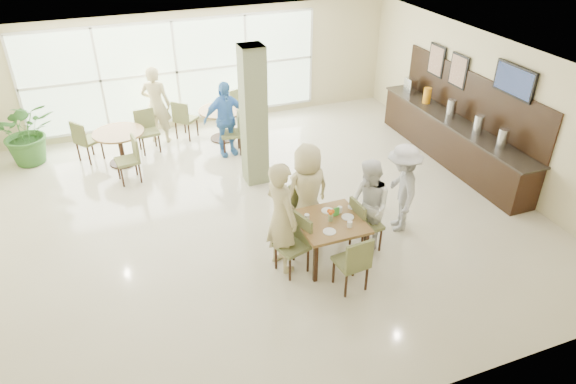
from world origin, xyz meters
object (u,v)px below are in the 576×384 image
object	(u,v)px
round_table_left	(119,139)
round_table_right	(222,117)
adult_b	(257,99)
adult_a	(225,119)
potted_plant	(27,132)
teen_left	(281,217)
teen_far	(307,192)
teen_right	(368,206)
main_table	(330,225)
adult_standing	(156,105)
teen_standing	(402,188)
buffet_counter	(453,137)

from	to	relation	value
round_table_left	round_table_right	distance (m)	2.40
round_table_left	adult_b	bearing A→B (deg)	8.99
round_table_left	adult_a	world-z (taller)	adult_a
potted_plant	adult_a	size ratio (longest dim) A/B	0.85
teen_left	teen_far	size ratio (longest dim) A/B	1.08
teen_right	adult_a	world-z (taller)	adult_a
main_table	adult_standing	bearing A→B (deg)	108.78
teen_standing	adult_b	world-z (taller)	adult_b
adult_b	adult_a	bearing A→B (deg)	-40.76
round_table_left	adult_standing	size ratio (longest dim) A/B	0.59
round_table_right	adult_b	world-z (taller)	adult_b
round_table_right	adult_standing	world-z (taller)	adult_standing
potted_plant	teen_left	xyz separation A→B (m)	(3.88, -5.31, 0.21)
main_table	potted_plant	world-z (taller)	potted_plant
round_table_left	round_table_right	size ratio (longest dim) A/B	1.02
teen_far	adult_standing	distance (m)	5.05
round_table_right	buffet_counter	distance (m)	5.28
round_table_right	adult_a	world-z (taller)	adult_a
teen_standing	adult_standing	xyz separation A→B (m)	(-3.39, 5.12, 0.10)
main_table	adult_a	distance (m)	4.31
main_table	adult_b	bearing A→B (deg)	84.77
round_table_left	teen_right	distance (m)	5.79
round_table_right	buffet_counter	xyz separation A→B (m)	(4.44, -2.86, -0.01)
round_table_left	adult_a	size ratio (longest dim) A/B	0.64
teen_right	adult_b	bearing A→B (deg)	-173.34
round_table_left	adult_standing	distance (m)	1.31
teen_far	buffet_counter	bearing A→B (deg)	-170.32
main_table	teen_standing	bearing A→B (deg)	13.71
teen_right	adult_b	xyz separation A→B (m)	(-0.24, 5.10, 0.04)
potted_plant	adult_b	size ratio (longest dim) A/B	0.85
teen_left	teen_far	xyz separation A→B (m)	(0.71, 0.66, -0.07)
round_table_right	potted_plant	bearing A→B (deg)	175.36
teen_left	teen_right	world-z (taller)	teen_left
main_table	round_table_right	world-z (taller)	same
potted_plant	adult_standing	size ratio (longest dim) A/B	0.79
adult_standing	round_table_right	bearing A→B (deg)	-172.73
main_table	adult_a	xyz separation A→B (m)	(-0.56, 4.27, 0.19)
adult_a	teen_far	bearing A→B (deg)	-89.58
teen_standing	buffet_counter	bearing A→B (deg)	146.49
adult_a	round_table_right	bearing A→B (deg)	74.72
teen_left	adult_standing	world-z (taller)	teen_left
buffet_counter	adult_a	distance (m)	5.00
teen_right	teen_standing	bearing A→B (deg)	113.97
teen_left	adult_standing	distance (m)	5.49
potted_plant	teen_far	world-z (taller)	teen_far
teen_standing	main_table	bearing A→B (deg)	-56.70
adult_standing	teen_left	bearing A→B (deg)	124.98
adult_a	adult_b	bearing A→B (deg)	33.48
round_table_left	buffet_counter	distance (m)	7.22
round_table_right	adult_a	xyz separation A→B (m)	(-0.11, -0.81, 0.28)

